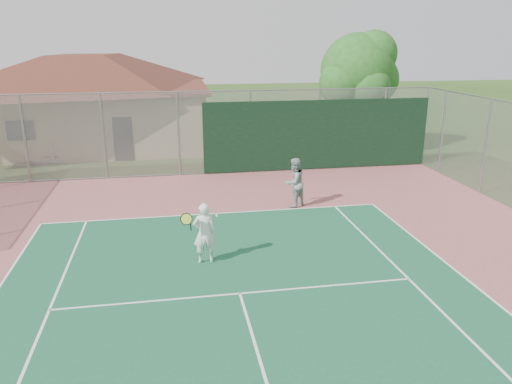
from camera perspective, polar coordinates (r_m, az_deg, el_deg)
back_fence at (r=21.28m, az=-0.39°, el=6.63°), size 20.08×0.11×3.53m
side_fence_right at (r=20.14m, az=24.78°, el=4.67°), size 0.08×9.00×3.50m
clubhouse at (r=28.16m, az=-18.68°, el=10.82°), size 13.23×8.92×5.66m
bleachers at (r=25.79m, az=-24.34°, el=4.37°), size 2.80×1.85×0.98m
tree at (r=25.49m, az=11.73°, el=13.14°), size 4.27×4.05×5.96m
player_white_front at (r=12.80m, az=-5.95°, el=-4.74°), size 0.92×0.61×1.66m
player_grey_back at (r=17.03m, az=4.39°, el=1.03°), size 1.04×1.00×1.69m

